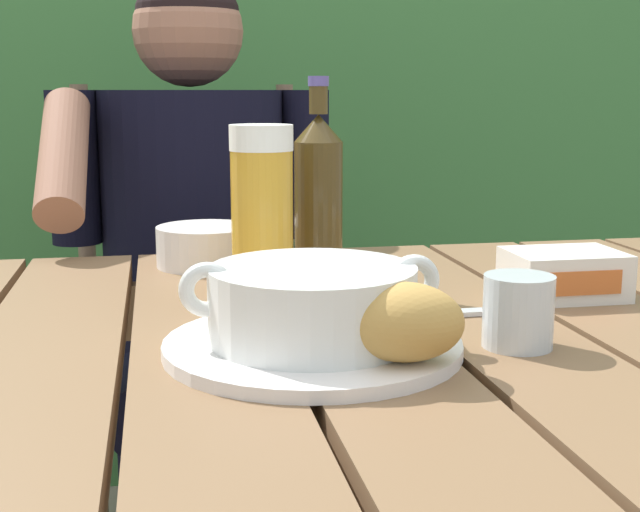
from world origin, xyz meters
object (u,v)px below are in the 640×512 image
at_px(beer_glass, 262,211).
at_px(beer_bottle, 318,196).
at_px(person_eating, 194,257).
at_px(soup_bowl, 312,302).
at_px(chair_near_diner, 194,352).
at_px(diner_bowl, 206,246).
at_px(bread_roll, 403,322).
at_px(butter_tub, 564,274).
at_px(serving_plate, 312,346).
at_px(water_glass_small, 518,311).
at_px(table_knife, 436,313).

relative_size(beer_glass, beer_bottle, 0.78).
height_order(person_eating, soup_bowl, person_eating).
distance_m(chair_near_diner, diner_bowl, 0.62).
relative_size(person_eating, bread_roll, 9.97).
relative_size(person_eating, butter_tub, 9.47).
xyz_separation_m(person_eating, beer_glass, (0.06, -0.53, 0.15)).
distance_m(chair_near_diner, butter_tub, 0.94).
distance_m(chair_near_diner, serving_plate, 1.00).
height_order(soup_bowl, water_glass_small, soup_bowl).
distance_m(person_eating, serving_plate, 0.76).
height_order(water_glass_small, butter_tub, water_glass_small).
relative_size(butter_tub, diner_bowl, 0.96).
bearing_deg(table_knife, soup_bowl, -146.76).
relative_size(beer_bottle, water_glass_small, 3.71).
distance_m(beer_glass, table_knife, 0.23).
bearing_deg(butter_tub, chair_near_diner, 116.42).
bearing_deg(butter_tub, bread_roll, -138.36).
height_order(serving_plate, bread_roll, bread_roll).
bearing_deg(beer_bottle, water_glass_small, -67.40).
relative_size(person_eating, serving_plate, 4.43).
height_order(bread_roll, water_glass_small, bread_roll).
height_order(person_eating, serving_plate, person_eating).
bearing_deg(diner_bowl, bread_roll, -74.61).
distance_m(soup_bowl, bread_roll, 0.10).
xyz_separation_m(serving_plate, soup_bowl, (0.00, 0.00, 0.04)).
height_order(chair_near_diner, soup_bowl, chair_near_diner).
distance_m(butter_tub, table_knife, 0.18).
bearing_deg(table_knife, chair_near_diner, 104.62).
xyz_separation_m(serving_plate, table_knife, (0.15, 0.10, -0.00)).
bearing_deg(diner_bowl, beer_glass, -73.90).
xyz_separation_m(water_glass_small, butter_tub, (0.13, 0.18, -0.01)).
bearing_deg(chair_near_diner, soup_bowl, -85.68).
xyz_separation_m(beer_bottle, water_glass_small, (0.13, -0.31, -0.07)).
height_order(serving_plate, beer_bottle, beer_bottle).
bearing_deg(water_glass_small, serving_plate, 174.69).
xyz_separation_m(serving_plate, diner_bowl, (-0.07, 0.42, 0.02)).
relative_size(beer_bottle, butter_tub, 1.98).
bearing_deg(table_knife, butter_tub, 18.81).
bearing_deg(bread_roll, water_glass_small, 23.70).
height_order(soup_bowl, beer_glass, beer_glass).
bearing_deg(chair_near_diner, person_eating, -90.83).
distance_m(person_eating, soup_bowl, 0.76).
xyz_separation_m(soup_bowl, water_glass_small, (0.19, -0.02, -0.01)).
distance_m(person_eating, beer_bottle, 0.50).
distance_m(water_glass_small, diner_bowl, 0.51).
bearing_deg(diner_bowl, beer_bottle, -42.86).
xyz_separation_m(serving_plate, bread_roll, (0.06, -0.07, 0.04)).
bearing_deg(beer_glass, water_glass_small, -49.69).
xyz_separation_m(beer_bottle, butter_tub, (0.26, -0.14, -0.08)).
bearing_deg(beer_bottle, bread_roll, -89.66).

